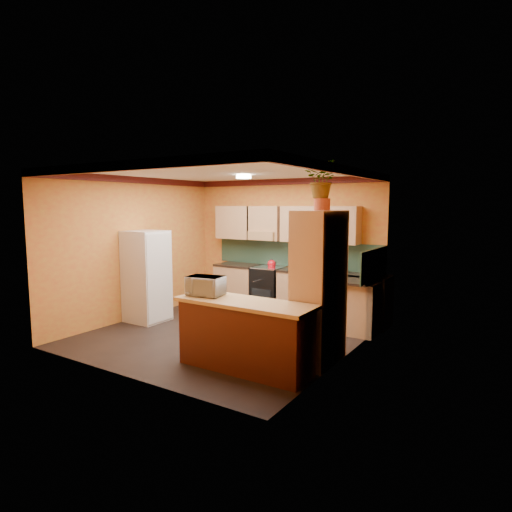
# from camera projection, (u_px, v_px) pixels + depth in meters

# --- Properties ---
(room_shell) EXTENTS (4.24, 4.24, 2.72)m
(room_shell) POSITION_uv_depth(u_px,v_px,m) (234.00, 210.00, 7.18)
(room_shell) COLOR black
(room_shell) RESTS_ON ground
(base_cabinets_back) EXTENTS (3.65, 0.60, 0.88)m
(base_cabinets_back) POSITION_uv_depth(u_px,v_px,m) (296.00, 293.00, 8.44)
(base_cabinets_back) COLOR tan
(base_cabinets_back) RESTS_ON ground
(countertop_back) EXTENTS (3.65, 0.62, 0.04)m
(countertop_back) POSITION_uv_depth(u_px,v_px,m) (296.00, 270.00, 8.38)
(countertop_back) COLOR black
(countertop_back) RESTS_ON base_cabinets_back
(stove) EXTENTS (0.58, 0.58, 0.91)m
(stove) POSITION_uv_depth(u_px,v_px,m) (269.00, 289.00, 8.77)
(stove) COLOR black
(stove) RESTS_ON ground
(kettle) EXTENTS (0.19, 0.19, 0.18)m
(kettle) POSITION_uv_depth(u_px,v_px,m) (272.00, 264.00, 8.61)
(kettle) COLOR #B70C16
(kettle) RESTS_ON stove
(sink) EXTENTS (0.48, 0.40, 0.03)m
(sink) POSITION_uv_depth(u_px,v_px,m) (333.00, 272.00, 7.97)
(sink) COLOR silver
(sink) RESTS_ON countertop_back
(base_cabinets_right) EXTENTS (0.60, 0.80, 0.88)m
(base_cabinets_right) POSITION_uv_depth(u_px,v_px,m) (354.00, 307.00, 7.28)
(base_cabinets_right) COLOR tan
(base_cabinets_right) RESTS_ON ground
(countertop_right) EXTENTS (0.62, 0.80, 0.04)m
(countertop_right) POSITION_uv_depth(u_px,v_px,m) (355.00, 281.00, 7.23)
(countertop_right) COLOR black
(countertop_right) RESTS_ON base_cabinets_right
(fridge) EXTENTS (0.68, 0.66, 1.70)m
(fridge) POSITION_uv_depth(u_px,v_px,m) (147.00, 276.00, 7.98)
(fridge) COLOR silver
(fridge) RESTS_ON ground
(pantry) EXTENTS (0.48, 0.90, 2.10)m
(pantry) POSITION_uv_depth(u_px,v_px,m) (319.00, 288.00, 5.84)
(pantry) COLOR tan
(pantry) RESTS_ON ground
(fern_pot) EXTENTS (0.22, 0.22, 0.16)m
(fern_pot) POSITION_uv_depth(u_px,v_px,m) (322.00, 204.00, 5.75)
(fern_pot) COLOR #AE472A
(fern_pot) RESTS_ON pantry
(fern) EXTENTS (0.50, 0.46, 0.49)m
(fern) POSITION_uv_depth(u_px,v_px,m) (323.00, 180.00, 5.71)
(fern) COLOR tan
(fern) RESTS_ON fern_pot
(breakfast_bar) EXTENTS (1.80, 0.55, 0.88)m
(breakfast_bar) POSITION_uv_depth(u_px,v_px,m) (245.00, 337.00, 5.62)
(breakfast_bar) COLOR #4F2012
(breakfast_bar) RESTS_ON ground
(bar_top) EXTENTS (1.90, 0.65, 0.05)m
(bar_top) POSITION_uv_depth(u_px,v_px,m) (245.00, 303.00, 5.57)
(bar_top) COLOR tan
(bar_top) RESTS_ON breakfast_bar
(microwave) EXTENTS (0.53, 0.40, 0.27)m
(microwave) POSITION_uv_depth(u_px,v_px,m) (205.00, 286.00, 5.89)
(microwave) COLOR silver
(microwave) RESTS_ON bar_top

